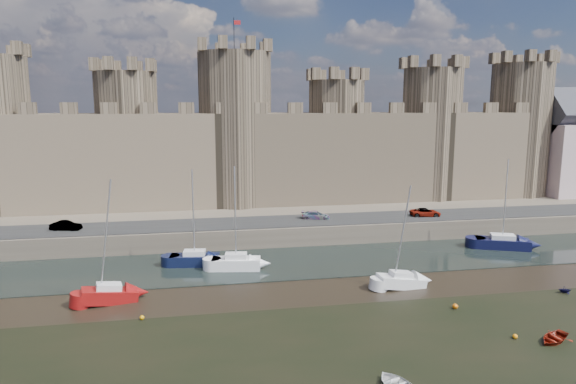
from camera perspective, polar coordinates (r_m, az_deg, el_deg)
name	(u,v)px	position (r m, az deg, el deg)	size (l,w,h in m)	color
ground	(265,376)	(36.33, -2.53, -19.77)	(160.00, 160.00, 0.00)	black
water_channel	(237,265)	(58.30, -5.73, -8.12)	(160.00, 12.00, 0.08)	black
quay	(221,198)	(92.94, -7.51, -0.63)	(160.00, 60.00, 2.50)	#4C443A
road	(230,223)	(67.25, -6.44, -3.48)	(160.00, 7.00, 0.10)	black
castle	(219,145)	(79.66, -7.71, 5.21)	(108.50, 11.00, 29.00)	#42382B
car_1	(66,226)	(68.79, -23.46, -3.47)	(1.29, 3.69, 1.22)	gray
car_2	(316,215)	(69.42, 3.08, -2.59)	(1.54, 3.78, 1.10)	gray
car_3	(425,212)	(73.43, 15.03, -2.21)	(1.93, 4.19, 1.17)	gray
sailboat_1	(195,259)	(58.71, -10.33, -7.29)	(5.61, 2.75, 10.79)	black
sailboat_2	(236,262)	(56.69, -5.79, -7.75)	(5.50, 2.82, 11.32)	white
sailboat_3	(502,242)	(69.68, 22.71, -5.17)	(6.84, 4.70, 11.18)	black
sailboat_4	(109,294)	(50.31, -19.23, -10.65)	(5.18, 2.93, 11.41)	maroon
sailboat_5	(401,280)	(52.49, 12.43, -9.55)	(4.86, 2.18, 10.24)	silver
dinghy_2	(396,384)	(35.46, 11.93, -20.17)	(2.27, 0.66, 3.18)	silver
dinghy_4	(554,339)	(45.30, 27.44, -14.27)	(1.98, 0.57, 2.77)	maroon
dinghy_7	(565,290)	(56.57, 28.40, -9.54)	(1.10, 0.67, 1.27)	black
buoy_1	(142,318)	(45.96, -15.92, -13.28)	(0.40, 0.40, 0.40)	orange
buoy_3	(455,306)	(48.72, 18.09, -11.98)	(0.50, 0.50, 0.50)	#DA6209
buoy_5	(515,336)	(44.69, 23.92, -14.46)	(0.39, 0.39, 0.39)	orange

